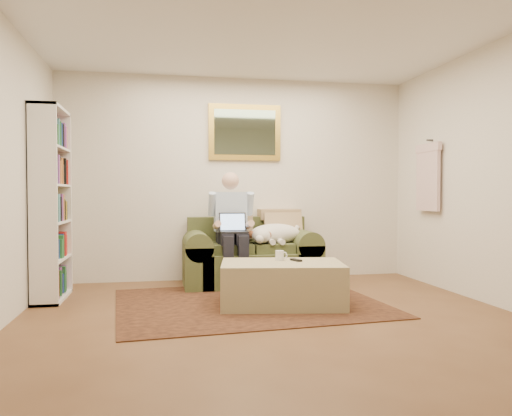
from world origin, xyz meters
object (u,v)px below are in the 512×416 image
object	(u,v)px
laptop	(233,227)
bookshelf	(51,204)
sofa	(251,261)
seated_man	(232,230)
sleeping_dog	(275,234)
coffee_mug	(280,255)
ottoman	(282,284)

from	to	relation	value
laptop	bookshelf	world-z (taller)	bookshelf
sofa	seated_man	xyz separation A→B (m)	(-0.24, -0.15, 0.40)
sleeping_dog	coffee_mug	bearing A→B (deg)	-100.55
sleeping_dog	coffee_mug	world-z (taller)	sleeping_dog
sofa	bookshelf	world-z (taller)	bookshelf
seated_man	ottoman	xyz separation A→B (m)	(0.34, -1.06, -0.47)
sofa	laptop	bearing A→B (deg)	-138.98
sofa	bookshelf	xyz separation A→B (m)	(-2.20, -0.45, 0.72)
seated_man	laptop	size ratio (longest dim) A/B	4.33
seated_man	sofa	bearing A→B (deg)	31.45
sofa	seated_man	bearing A→B (deg)	-148.55
laptop	sleeping_dog	xyz separation A→B (m)	(0.54, 0.13, -0.10)
ottoman	coffee_mug	bearing A→B (deg)	86.19
seated_man	bookshelf	distance (m)	2.01
seated_man	bookshelf	size ratio (longest dim) A/B	0.68
laptop	seated_man	bearing A→B (deg)	90.00
sofa	sleeping_dog	xyz separation A→B (m)	(0.29, -0.08, 0.34)
bookshelf	laptop	bearing A→B (deg)	7.06
laptop	bookshelf	distance (m)	1.99
sofa	bookshelf	bearing A→B (deg)	-168.34
sleeping_dog	bookshelf	distance (m)	2.55
seated_man	sleeping_dog	bearing A→B (deg)	7.13
bookshelf	ottoman	bearing A→B (deg)	-18.18
seated_man	ottoman	world-z (taller)	seated_man
seated_man	ottoman	bearing A→B (deg)	-72.10
bookshelf	seated_man	bearing A→B (deg)	8.87
bookshelf	sleeping_dog	bearing A→B (deg)	8.49
sofa	seated_man	distance (m)	0.49
seated_man	laptop	distance (m)	0.07
laptop	ottoman	xyz separation A→B (m)	(0.34, -1.00, -0.50)
sleeping_dog	bookshelf	size ratio (longest dim) A/B	0.33
seated_man	sleeping_dog	size ratio (longest dim) A/B	2.04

